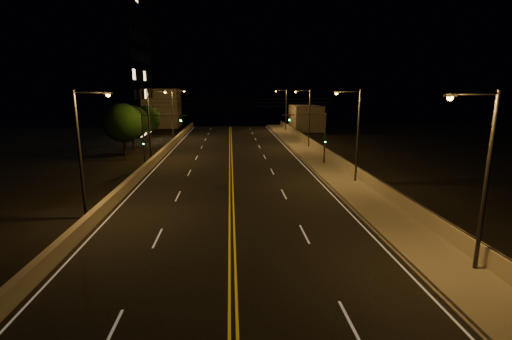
{
  "coord_description": "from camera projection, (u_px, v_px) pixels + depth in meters",
  "views": [
    {
      "loc": [
        0.0,
        -10.88,
        8.82
      ],
      "look_at": [
        2.0,
        18.0,
        2.5
      ],
      "focal_mm": 26.0,
      "sensor_mm": 36.0,
      "label": 1
    }
  ],
  "objects": [
    {
      "name": "jersey_barrier",
      "position": [
        122.0,
        190.0,
        31.26
      ],
      "size": [
        0.45,
        120.0,
        0.96
      ],
      "primitive_type": "cube",
      "color": "#AAA18E",
      "rests_on": "ground"
    },
    {
      "name": "streetlight_2",
      "position": [
        308.0,
        115.0,
        55.17
      ],
      "size": [
        2.55,
        0.28,
        8.78
      ],
      "color": "#2D2D33",
      "rests_on": "ground"
    },
    {
      "name": "parapet_rail",
      "position": [
        373.0,
        176.0,
        32.54
      ],
      "size": [
        0.06,
        120.0,
        0.06
      ],
      "primitive_type": "cylinder",
      "rotation": [
        1.57,
        0.0,
        0.0
      ],
      "color": "black",
      "rests_on": "parapet_wall"
    },
    {
      "name": "parapet_wall",
      "position": [
        373.0,
        182.0,
        32.65
      ],
      "size": [
        0.3,
        120.0,
        1.0
      ],
      "primitive_type": "cube",
      "color": "#AAA18E",
      "rests_on": "sidewalk"
    },
    {
      "name": "distant_building_right",
      "position": [
        306.0,
        118.0,
        81.2
      ],
      "size": [
        6.0,
        10.0,
        5.38
      ],
      "primitive_type": "cube",
      "color": "gray",
      "rests_on": "ground"
    },
    {
      "name": "tree_0",
      "position": [
        123.0,
        123.0,
        49.37
      ],
      "size": [
        5.17,
        5.17,
        7.01
      ],
      "color": "black",
      "rests_on": "ground"
    },
    {
      "name": "curb",
      "position": [
        333.0,
        191.0,
        32.57
      ],
      "size": [
        0.14,
        120.0,
        0.15
      ],
      "primitive_type": "cube",
      "color": "slate",
      "rests_on": "ground"
    },
    {
      "name": "tree_1",
      "position": [
        132.0,
        122.0,
        53.95
      ],
      "size": [
        4.82,
        4.82,
        6.53
      ],
      "color": "black",
      "rests_on": "ground"
    },
    {
      "name": "streetlight_4",
      "position": [
        83.0,
        146.0,
        24.94
      ],
      "size": [
        2.55,
        0.28,
        8.78
      ],
      "color": "#2D2D33",
      "rests_on": "ground"
    },
    {
      "name": "overhead_wires",
      "position": [
        230.0,
        103.0,
        39.66
      ],
      "size": [
        22.0,
        0.03,
        0.83
      ],
      "color": "black"
    },
    {
      "name": "streetlight_0",
      "position": [
        482.0,
        172.0,
        17.01
      ],
      "size": [
        2.55,
        0.28,
        8.78
      ],
      "color": "#2D2D33",
      "rests_on": "ground"
    },
    {
      "name": "tree_2",
      "position": [
        147.0,
        119.0,
        63.11
      ],
      "size": [
        4.58,
        4.58,
        6.2
      ],
      "color": "black",
      "rests_on": "ground"
    },
    {
      "name": "distant_building_left",
      "position": [
        162.0,
        108.0,
        87.41
      ],
      "size": [
        8.0,
        8.0,
        8.95
      ],
      "primitive_type": "cube",
      "color": "gray",
      "rests_on": "ground"
    },
    {
      "name": "lane_markings",
      "position": [
        231.0,
        194.0,
        31.91
      ],
      "size": [
        17.32,
        116.0,
        0.0
      ],
      "color": "silver",
      "rests_on": "road"
    },
    {
      "name": "building_tower",
      "position": [
        68.0,
        66.0,
        60.86
      ],
      "size": [
        24.0,
        15.0,
        26.31
      ],
      "color": "gray",
      "rests_on": "ground"
    },
    {
      "name": "streetlight_6",
      "position": [
        174.0,
        111.0,
        65.57
      ],
      "size": [
        2.55,
        0.28,
        8.78
      ],
      "color": "#2D2D33",
      "rests_on": "ground"
    },
    {
      "name": "streetlight_3",
      "position": [
        285.0,
        107.0,
        77.97
      ],
      "size": [
        2.55,
        0.28,
        8.78
      ],
      "color": "#2D2D33",
      "rests_on": "ground"
    },
    {
      "name": "road",
      "position": [
        231.0,
        194.0,
        31.98
      ],
      "size": [
        18.0,
        120.0,
        0.02
      ],
      "primitive_type": "cube",
      "color": "black",
      "rests_on": "ground"
    },
    {
      "name": "traffic_signal_right",
      "position": [
        317.0,
        133.0,
        43.0
      ],
      "size": [
        5.11,
        0.31,
        6.17
      ],
      "color": "#2D2D33",
      "rests_on": "ground"
    },
    {
      "name": "streetlight_5",
      "position": [
        151.0,
        120.0,
        46.41
      ],
      "size": [
        2.55,
        0.28,
        8.78
      ],
      "color": "#2D2D33",
      "rests_on": "ground"
    },
    {
      "name": "streetlight_1",
      "position": [
        355.0,
        131.0,
        34.21
      ],
      "size": [
        2.55,
        0.28,
        8.78
      ],
      "color": "#2D2D33",
      "rests_on": "ground"
    },
    {
      "name": "sidewalk",
      "position": [
        354.0,
        190.0,
        32.68
      ],
      "size": [
        3.6,
        120.0,
        0.3
      ],
      "primitive_type": "cube",
      "color": "slate",
      "rests_on": "ground"
    },
    {
      "name": "traffic_signal_left",
      "position": [
        152.0,
        134.0,
        41.73
      ],
      "size": [
        5.11,
        0.31,
        6.17
      ],
      "color": "#2D2D33",
      "rests_on": "ground"
    }
  ]
}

